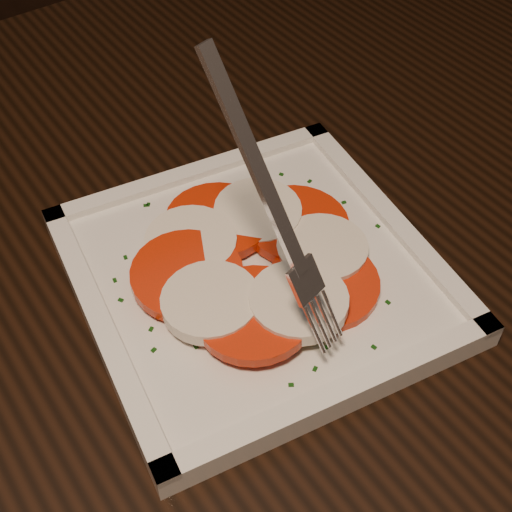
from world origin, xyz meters
TOP-DOWN VIEW (x-y plane):
  - table at (0.30, 0.08)m, footprint 1.26×0.89m
  - chair at (0.30, 0.83)m, footprint 0.53×0.53m
  - plate at (0.23, 0.01)m, footprint 0.26×0.26m
  - caprese_salad at (0.23, 0.01)m, footprint 0.20×0.20m
  - fork at (0.21, -0.02)m, footprint 0.07×0.11m

SIDE VIEW (x-z plane):
  - chair at x=0.30m, z-range 0.07..1.00m
  - table at x=0.30m, z-range 0.28..1.03m
  - plate at x=0.23m, z-range 0.75..0.76m
  - caprese_salad at x=0.23m, z-range 0.76..0.79m
  - fork at x=0.21m, z-range 0.79..0.96m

